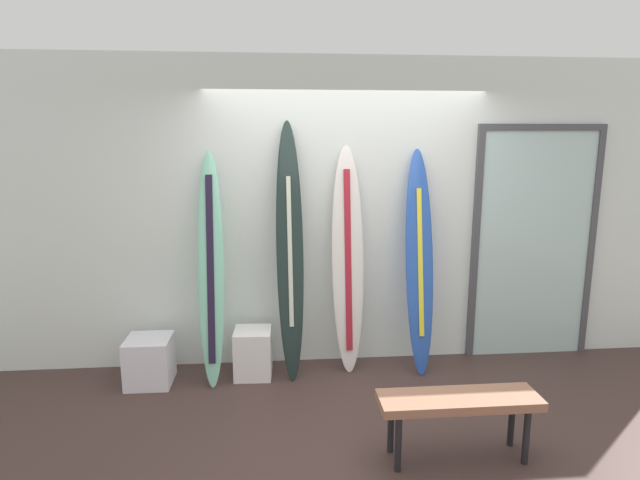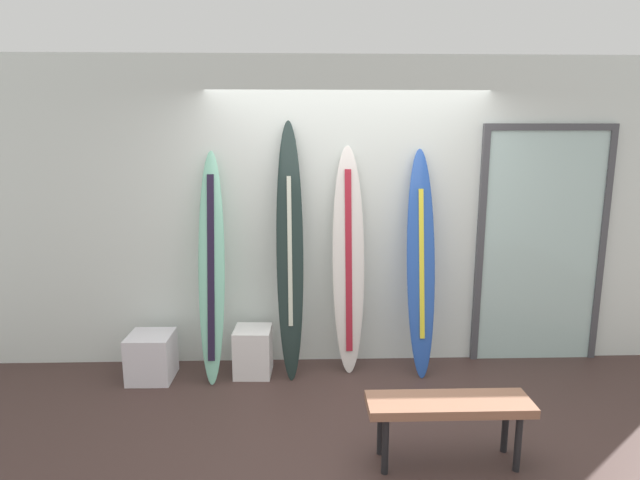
% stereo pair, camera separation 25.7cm
% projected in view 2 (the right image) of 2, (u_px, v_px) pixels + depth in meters
% --- Properties ---
extents(ground, '(8.00, 8.00, 0.04)m').
position_uv_depth(ground, '(359.00, 430.00, 3.81)').
color(ground, '#412D29').
extents(wall_back, '(7.20, 0.20, 2.80)m').
position_uv_depth(wall_back, '(346.00, 213.00, 4.81)').
color(wall_back, silver).
rests_on(wall_back, ground).
extents(surfboard_seafoam, '(0.24, 0.52, 1.99)m').
position_uv_depth(surfboard_seafoam, '(212.00, 269.00, 4.47)').
color(surfboard_seafoam, '#81CCAD').
rests_on(surfboard_seafoam, ground).
extents(surfboard_charcoal, '(0.25, 0.45, 2.24)m').
position_uv_depth(surfboard_charcoal, '(290.00, 253.00, 4.50)').
color(surfboard_charcoal, '#1C2A27').
rests_on(surfboard_charcoal, ground).
extents(surfboard_ivory, '(0.30, 0.33, 2.03)m').
position_uv_depth(surfboard_ivory, '(349.00, 262.00, 4.61)').
color(surfboard_ivory, silver).
rests_on(surfboard_ivory, ground).
extents(surfboard_cobalt, '(0.26, 0.45, 2.00)m').
position_uv_depth(surfboard_cobalt, '(421.00, 265.00, 4.56)').
color(surfboard_cobalt, '#2852B0').
rests_on(surfboard_cobalt, ground).
extents(display_block_left, '(0.33, 0.33, 0.43)m').
position_uv_depth(display_block_left, '(253.00, 351.00, 4.63)').
color(display_block_left, white).
rests_on(display_block_left, ground).
extents(display_block_center, '(0.38, 0.38, 0.41)m').
position_uv_depth(display_block_center, '(151.00, 357.00, 4.54)').
color(display_block_center, white).
rests_on(display_block_center, ground).
extents(glass_door, '(1.21, 0.06, 2.21)m').
position_uv_depth(glass_door, '(541.00, 242.00, 4.80)').
color(glass_door, silver).
rests_on(glass_door, ground).
extents(bench, '(1.05, 0.30, 0.44)m').
position_uv_depth(bench, '(449.00, 408.00, 3.32)').
color(bench, '#94634B').
rests_on(bench, ground).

